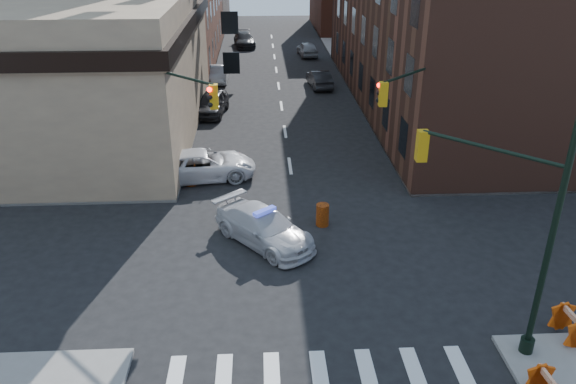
{
  "coord_description": "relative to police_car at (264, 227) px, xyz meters",
  "views": [
    {
      "loc": [
        -1.69,
        -20.16,
        12.71
      ],
      "look_at": [
        -0.54,
        1.85,
        2.2
      ],
      "focal_mm": 35.0,
      "sensor_mm": 36.0,
      "label": 1
    }
  ],
  "objects": [
    {
      "name": "barricade_nw_b",
      "position": [
        -8.74,
        4.98,
        -0.17
      ],
      "size": [
        1.23,
        0.73,
        0.87
      ],
      "primitive_type": null,
      "rotation": [
        0.0,
        0.0,
        -0.13
      ],
      "color": "#C64E09",
      "rests_on": "sidewalk_nw"
    },
    {
      "name": "signal_pole_ne",
      "position": [
        7.46,
        4.01,
        3.58
      ],
      "size": [
        3.67,
        3.58,
        8.0
      ],
      "rotation": [
        0.0,
        0.0,
        -2.36
      ],
      "color": "black",
      "rests_on": "sidewalk_ne"
    },
    {
      "name": "sidewalk_ne",
      "position": [
        24.62,
        31.41,
        -0.69
      ],
      "size": [
        34.0,
        54.5,
        0.15
      ],
      "primitive_type": "cube",
      "color": "gray",
      "rests_on": "ground"
    },
    {
      "name": "barrel_bank",
      "position": [
        -3.88,
        6.34,
        -0.2
      ],
      "size": [
        0.66,
        0.66,
        1.12
      ],
      "primitive_type": "cylinder",
      "rotation": [
        0.0,
        0.0,
        0.05
      ],
      "color": "#C76109",
      "rests_on": "ground"
    },
    {
      "name": "barricade_se_a",
      "position": [
        10.12,
        -7.04,
        -0.12
      ],
      "size": [
        0.73,
        1.34,
        0.98
      ],
      "primitive_type": null,
      "rotation": [
        0.0,
        0.0,
        1.63
      ],
      "color": "#C73909",
      "rests_on": "sidewalk_se"
    },
    {
      "name": "pedestrian_c",
      "position": [
        -10.65,
        5.24,
        0.3
      ],
      "size": [
        1.11,
        1.01,
        1.82
      ],
      "primitive_type": "imported",
      "rotation": [
        0.0,
        0.0,
        0.68
      ],
      "color": "#1E232D",
      "rests_on": "sidewalk_nw"
    },
    {
      "name": "parked_car_wnear",
      "position": [
        -3.59,
        18.87,
        0.06
      ],
      "size": [
        2.57,
        5.06,
        1.65
      ],
      "primitive_type": "imported",
      "rotation": [
        0.0,
        0.0,
        -0.13
      ],
      "color": "black",
      "rests_on": "ground"
    },
    {
      "name": "bank_building",
      "position": [
        -15.38,
        15.16,
        3.74
      ],
      "size": [
        22.0,
        22.0,
        9.0
      ],
      "primitive_type": "cube",
      "color": "tan",
      "rests_on": "ground"
    },
    {
      "name": "signal_pole_nw",
      "position": [
        -4.23,
        4.0,
        3.58
      ],
      "size": [
        3.58,
        3.67,
        8.0
      ],
      "rotation": [
        0.0,
        0.0,
        -0.79
      ],
      "color": "black",
      "rests_on": "sidewalk_nw"
    },
    {
      "name": "tree_ne_near",
      "position": [
        9.12,
        24.66,
        2.73
      ],
      "size": [
        3.0,
        3.0,
        4.85
      ],
      "color": "black",
      "rests_on": "sidewalk_ne"
    },
    {
      "name": "barricade_nw_a",
      "position": [
        -5.66,
        6.66,
        -0.19
      ],
      "size": [
        1.18,
        0.67,
        0.85
      ],
      "primitive_type": null,
      "rotation": [
        0.0,
        0.0,
        -0.1
      ],
      "color": "red",
      "rests_on": "sidewalk_nw"
    },
    {
      "name": "signal_pole_se",
      "position": [
        7.66,
        -6.86,
        3.85
      ],
      "size": [
        5.4,
        5.27,
        8.0
      ],
      "rotation": [
        0.0,
        0.0,
        2.36
      ],
      "color": "black",
      "rests_on": "sidewalk_se"
    },
    {
      "name": "sidewalk_nw",
      "position": [
        -21.38,
        31.41,
        -0.69
      ],
      "size": [
        34.0,
        54.5,
        0.15
      ],
      "primitive_type": "cube",
      "color": "gray",
      "rests_on": "ground"
    },
    {
      "name": "parked_car_wdeep",
      "position": [
        -1.66,
        44.5,
        0.02
      ],
      "size": [
        2.78,
        5.59,
        1.56
      ],
      "primitive_type": "imported",
      "rotation": [
        0.0,
        0.0,
        0.11
      ],
      "color": "black",
      "rests_on": "ground"
    },
    {
      "name": "pedestrian_b",
      "position": [
        -6.69,
        5.72,
        0.39
      ],
      "size": [
        1.14,
        1.0,
        1.99
      ],
      "primitive_type": "imported",
      "rotation": [
        0.0,
        0.0,
        0.29
      ],
      "color": "black",
      "rests_on": "sidewalk_nw"
    },
    {
      "name": "parked_car_efar",
      "position": [
        5.16,
        38.89,
        0.0
      ],
      "size": [
        2.19,
        4.62,
        1.53
      ],
      "primitive_type": "imported",
      "rotation": [
        0.0,
        0.0,
        3.23
      ],
      "color": "gray",
      "rests_on": "ground"
    },
    {
      "name": "tree_ne_far",
      "position": [
        9.12,
        32.66,
        2.73
      ],
      "size": [
        3.0,
        3.0,
        4.85
      ],
      "color": "black",
      "rests_on": "sidewalk_ne"
    },
    {
      "name": "parked_car_enear",
      "position": [
        5.12,
        26.04,
        -0.03
      ],
      "size": [
        2.03,
        4.61,
        1.47
      ],
      "primitive_type": "imported",
      "rotation": [
        0.0,
        0.0,
        3.25
      ],
      "color": "black",
      "rests_on": "ground"
    },
    {
      "name": "pickup",
      "position": [
        -3.26,
        7.14,
        0.05
      ],
      "size": [
        6.13,
        3.49,
        1.61
      ],
      "primitive_type": "imported",
      "rotation": [
        0.0,
        0.0,
        1.72
      ],
      "color": "silver",
      "rests_on": "ground"
    },
    {
      "name": "commercial_row_ne",
      "position": [
        14.62,
        21.16,
        6.24
      ],
      "size": [
        14.0,
        34.0,
        14.0
      ],
      "primitive_type": "cube",
      "color": "#532E21",
      "rests_on": "ground"
    },
    {
      "name": "pedestrian_a",
      "position": [
        -8.9,
        7.09,
        0.19
      ],
      "size": [
        0.7,
        0.64,
        1.6
      ],
      "primitive_type": "imported",
      "rotation": [
        0.0,
        0.0,
        -0.58
      ],
      "color": "black",
      "rests_on": "sidewalk_nw"
    },
    {
      "name": "barrel_road",
      "position": [
        2.74,
        1.45,
        -0.23
      ],
      "size": [
        0.62,
        0.62,
        1.06
      ],
      "primitive_type": "cylinder",
      "rotation": [
        0.0,
        0.0,
        0.04
      ],
      "color": "orange",
      "rests_on": "ground"
    },
    {
      "name": "ground",
      "position": [
        1.62,
        -1.34,
        -0.76
      ],
      "size": [
        140.0,
        140.0,
        0.0
      ],
      "primitive_type": "plane",
      "color": "black",
      "rests_on": "ground"
    },
    {
      "name": "parked_car_wfar",
      "position": [
        -3.62,
        28.35,
        -0.06
      ],
      "size": [
        1.51,
        4.25,
        1.4
      ],
      "primitive_type": "imported",
      "rotation": [
        0.0,
        0.0,
        -0.01
      ],
      "color": "#9C9FA4",
      "rests_on": "ground"
    },
    {
      "name": "police_car",
      "position": [
        0.0,
        0.0,
        0.0
      ],
      "size": [
        4.99,
        5.39,
        1.52
      ],
      "primitive_type": "imported",
      "rotation": [
        0.0,
        0.0,
        0.7
      ],
      "color": "silver",
      "rests_on": "ground"
    }
  ]
}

